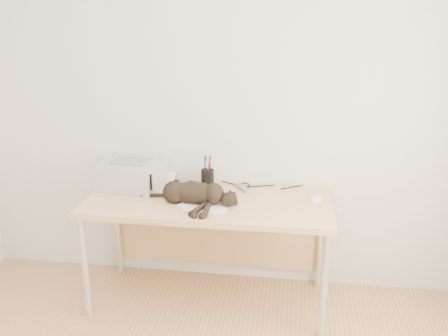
% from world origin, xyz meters
% --- Properties ---
extents(wall_back, '(3.50, 0.00, 3.50)m').
position_xyz_m(wall_back, '(0.00, 1.75, 1.30)').
color(wall_back, silver).
rests_on(wall_back, floor).
extents(desk, '(1.60, 0.70, 0.74)m').
position_xyz_m(desk, '(0.00, 1.48, 0.61)').
color(desk, tan).
rests_on(desk, floor).
extents(printer, '(0.45, 0.40, 0.19)m').
position_xyz_m(printer, '(-0.57, 1.56, 0.83)').
color(printer, '#B4B4B9').
rests_on(printer, desk).
extents(papers, '(0.33, 0.27, 0.01)m').
position_xyz_m(papers, '(-0.00, 1.28, 0.74)').
color(papers, white).
rests_on(papers, desk).
extents(cat, '(0.66, 0.33, 0.15)m').
position_xyz_m(cat, '(-0.09, 1.32, 0.81)').
color(cat, black).
rests_on(cat, desk).
extents(mug, '(0.14, 0.14, 0.10)m').
position_xyz_m(mug, '(-0.33, 1.67, 0.79)').
color(mug, white).
rests_on(mug, desk).
extents(pen_cup, '(0.09, 0.09, 0.23)m').
position_xyz_m(pen_cup, '(-0.05, 1.65, 0.80)').
color(pen_cup, black).
rests_on(pen_cup, desk).
extents(remote_grey, '(0.14, 0.17, 0.02)m').
position_xyz_m(remote_grey, '(0.20, 1.62, 0.75)').
color(remote_grey, slate).
rests_on(remote_grey, desk).
extents(remote_black, '(0.07, 0.18, 0.02)m').
position_xyz_m(remote_black, '(0.11, 1.41, 0.75)').
color(remote_black, black).
rests_on(remote_black, desk).
extents(mouse, '(0.11, 0.13, 0.04)m').
position_xyz_m(mouse, '(0.69, 1.49, 0.76)').
color(mouse, white).
rests_on(mouse, desk).
extents(cable_tangle, '(1.36, 0.09, 0.01)m').
position_xyz_m(cable_tangle, '(0.00, 1.70, 0.75)').
color(cable_tangle, black).
rests_on(cable_tangle, desk).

